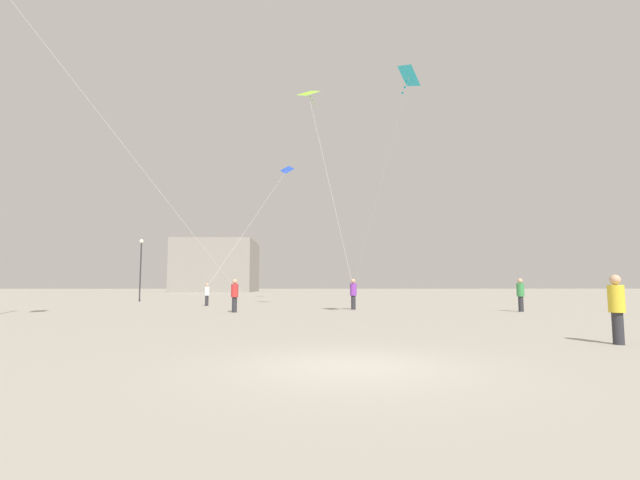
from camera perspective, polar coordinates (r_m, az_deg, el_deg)
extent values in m
plane|color=#9E9689|center=(8.71, 3.88, -15.32)|extent=(300.00, 300.00, 0.00)
cylinder|color=#2D2D33|center=(13.80, 32.93, -9.17)|extent=(0.26, 0.26, 0.79)
cylinder|color=yellow|center=(13.77, 32.77, -6.11)|extent=(0.38, 0.38, 0.69)
sphere|color=tan|center=(13.76, 32.67, -4.15)|extent=(0.26, 0.26, 0.26)
cylinder|color=#2D2D33|center=(27.65, 23.59, -7.27)|extent=(0.27, 0.27, 0.83)
cylinder|color=#388C47|center=(27.63, 23.53, -5.68)|extent=(0.39, 0.39, 0.72)
sphere|color=tan|center=(27.63, 23.49, -4.65)|extent=(0.27, 0.27, 0.27)
cylinder|color=#2D2D33|center=(25.19, -10.53, -7.88)|extent=(0.26, 0.26, 0.81)
cylinder|color=red|center=(25.17, -10.50, -6.16)|extent=(0.39, 0.39, 0.70)
sphere|color=tan|center=(25.16, -10.48, -5.07)|extent=(0.26, 0.26, 0.26)
cylinder|color=#2D2D33|center=(27.61, 4.15, -7.72)|extent=(0.27, 0.27, 0.83)
cylinder|color=purple|center=(27.59, 4.14, -6.12)|extent=(0.39, 0.39, 0.72)
sphere|color=tan|center=(27.59, 4.13, -5.09)|extent=(0.27, 0.27, 0.27)
cylinder|color=#2D2D33|center=(33.15, -13.83, -7.30)|extent=(0.23, 0.23, 0.71)
cylinder|color=white|center=(33.13, -13.80, -6.15)|extent=(0.34, 0.34, 0.62)
sphere|color=tan|center=(33.13, -13.78, -5.41)|extent=(0.23, 0.23, 0.23)
pyramid|color=blue|center=(47.01, -4.11, 8.68)|extent=(1.30, 1.00, 0.70)
sphere|color=blue|center=(46.96, -4.27, 8.41)|extent=(0.10, 0.10, 0.10)
sphere|color=blue|center=(46.88, -4.44, 8.17)|extent=(0.10, 0.10, 0.10)
sphere|color=blue|center=(46.81, -4.61, 7.93)|extent=(0.10, 0.10, 0.10)
cylinder|color=silver|center=(39.64, -8.12, 2.75)|extent=(4.93, 13.18, 11.69)
pyramid|color=#1EB2C6|center=(21.80, 11.04, 19.34)|extent=(0.93, 1.59, 0.72)
sphere|color=#1EB2C6|center=(21.79, 10.71, 18.68)|extent=(0.10, 0.10, 0.10)
sphere|color=#1EB2C6|center=(21.79, 10.44, 18.07)|extent=(0.10, 0.10, 0.10)
sphere|color=#1EB2C6|center=(21.80, 10.17, 17.46)|extent=(0.10, 0.10, 0.10)
cylinder|color=silver|center=(24.06, 7.07, 5.21)|extent=(1.73, 8.18, 9.30)
cylinder|color=silver|center=(22.32, -21.83, 9.09)|extent=(7.55, 9.25, 11.33)
pyramid|color=#8CD12D|center=(30.79, -1.48, 17.76)|extent=(1.39, 1.09, 0.53)
sphere|color=#8CD12D|center=(30.76, -1.22, 17.30)|extent=(0.10, 0.10, 0.10)
sphere|color=#8CD12D|center=(30.74, -0.97, 16.90)|extent=(0.10, 0.10, 0.10)
sphere|color=#8CD12D|center=(30.71, -0.72, 16.49)|extent=(0.10, 0.10, 0.10)
cylinder|color=silver|center=(28.54, 1.24, 6.58)|extent=(2.73, 0.87, 12.32)
cube|color=gray|center=(96.12, -12.55, -3.21)|extent=(15.21, 17.16, 10.24)
cylinder|color=#2D2D30|center=(43.18, -21.32, -3.72)|extent=(0.12, 0.12, 5.10)
sphere|color=#EAE5C6|center=(43.33, -21.20, -0.15)|extent=(0.36, 0.36, 0.36)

